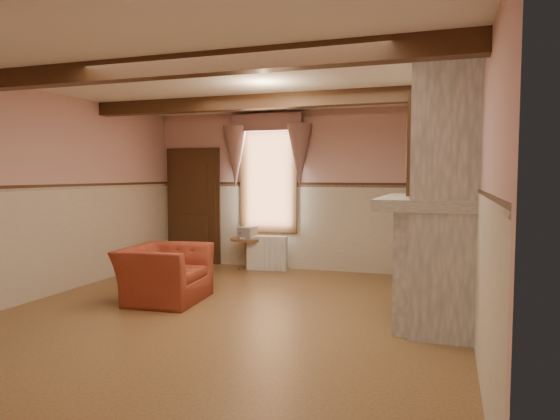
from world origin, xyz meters
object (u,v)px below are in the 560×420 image
(mantel_clock, at_px, (430,187))
(oil_lamp, at_px, (430,184))
(radiator, at_px, (267,253))
(armchair, at_px, (164,274))
(bowl, at_px, (429,192))
(side_table, at_px, (247,253))

(mantel_clock, bearing_deg, oil_lamp, -90.00)
(radiator, bearing_deg, armchair, -108.06)
(bowl, height_order, mantel_clock, mantel_clock)
(armchair, relative_size, oil_lamp, 3.99)
(side_table, distance_m, mantel_clock, 3.74)
(armchair, distance_m, bowl, 3.53)
(armchair, bearing_deg, bowl, -87.07)
(side_table, height_order, mantel_clock, mantel_clock)
(side_table, distance_m, bowl, 3.93)
(bowl, bearing_deg, oil_lamp, 90.00)
(armchair, xyz_separation_m, radiator, (0.55, 2.46, -0.06))
(bowl, xyz_separation_m, oil_lamp, (0.00, 0.43, 0.10))
(armchair, height_order, radiator, armchair)
(bowl, bearing_deg, armchair, -172.30)
(side_table, height_order, radiator, radiator)
(armchair, relative_size, side_table, 1.94)
(radiator, xyz_separation_m, oil_lamp, (2.78, -1.58, 1.26))
(bowl, height_order, oil_lamp, oil_lamp)
(side_table, height_order, bowl, bowl)
(armchair, height_order, side_table, armchair)
(mantel_clock, bearing_deg, bowl, -90.00)
(radiator, xyz_separation_m, bowl, (2.78, -2.01, 1.16))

